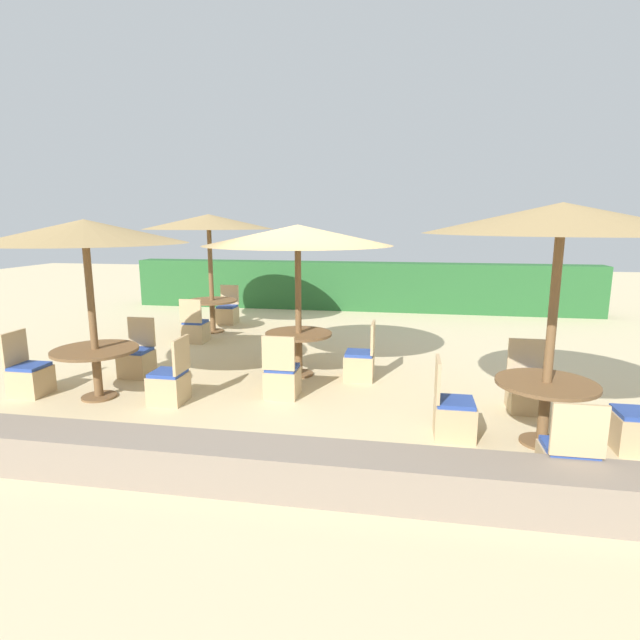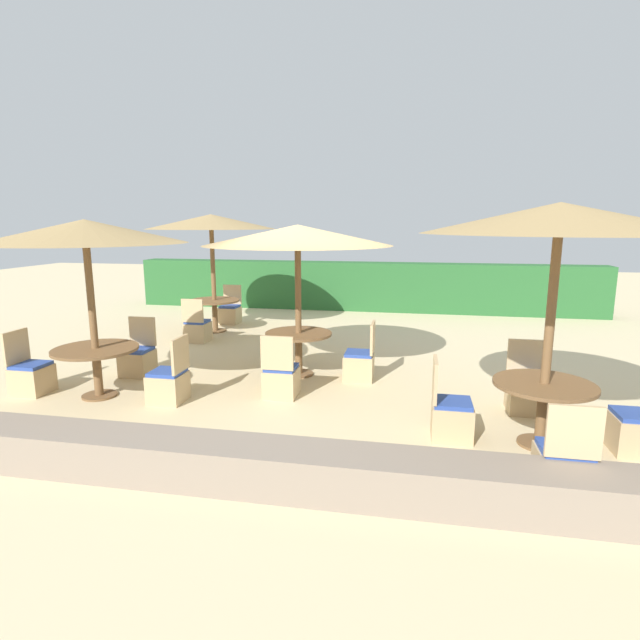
% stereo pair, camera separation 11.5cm
% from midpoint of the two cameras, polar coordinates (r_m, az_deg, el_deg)
% --- Properties ---
extents(ground_plane, '(40.00, 40.00, 0.00)m').
position_cam_midpoint_polar(ground_plane, '(7.76, -1.20, -7.39)').
color(ground_plane, beige).
extents(hedge_row, '(13.00, 0.70, 1.35)m').
position_cam_midpoint_polar(hedge_row, '(14.22, 4.12, 3.88)').
color(hedge_row, '#28602D').
rests_on(hedge_row, ground_plane).
extents(stone_border, '(10.00, 0.56, 0.42)m').
position_cam_midpoint_polar(stone_border, '(4.94, -8.39, -16.16)').
color(stone_border, gray).
rests_on(stone_border, ground_plane).
extents(parasol_back_left, '(2.84, 2.84, 2.63)m').
position_cam_midpoint_polar(parasol_back_left, '(11.41, -12.90, 10.85)').
color(parasol_back_left, brown).
rests_on(parasol_back_left, ground_plane).
extents(round_table_back_left, '(1.12, 1.12, 0.73)m').
position_cam_midpoint_polar(round_table_back_left, '(11.56, -12.50, 1.53)').
color(round_table_back_left, brown).
rests_on(round_table_back_left, ground_plane).
extents(patio_chair_back_left_south, '(0.46, 0.46, 0.93)m').
position_cam_midpoint_polar(patio_chair_back_left_south, '(10.70, -14.35, -1.09)').
color(patio_chair_back_left_south, tan).
rests_on(patio_chair_back_left_south, ground_plane).
extents(patio_chair_back_left_north, '(0.46, 0.46, 0.93)m').
position_cam_midpoint_polar(patio_chair_back_left_north, '(12.51, -10.79, 0.80)').
color(patio_chair_back_left_north, tan).
rests_on(patio_chair_back_left_north, ground_plane).
extents(parasol_front_right, '(2.86, 2.86, 2.67)m').
position_cam_midpoint_polar(parasol_front_right, '(5.82, 25.38, 10.38)').
color(parasol_front_right, brown).
rests_on(parasol_front_right, ground_plane).
extents(round_table_front_right, '(1.09, 1.09, 0.73)m').
position_cam_midpoint_polar(round_table_front_right, '(6.12, 23.88, -7.82)').
color(round_table_front_right, brown).
rests_on(round_table_front_right, ground_plane).
extents(patio_chair_front_right_north, '(0.46, 0.46, 0.93)m').
position_cam_midpoint_polar(patio_chair_front_right_north, '(7.19, 22.10, -7.55)').
color(patio_chair_front_right_north, tan).
rests_on(patio_chair_front_right_north, ground_plane).
extents(patio_chair_front_right_south, '(0.46, 0.46, 0.93)m').
position_cam_midpoint_polar(patio_chair_front_right_south, '(5.27, 25.86, -14.76)').
color(patio_chair_front_right_south, tan).
rests_on(patio_chair_front_right_south, ground_plane).
extents(patio_chair_front_right_west, '(0.46, 0.46, 0.93)m').
position_cam_midpoint_polar(patio_chair_front_right_west, '(6.08, 14.43, -10.48)').
color(patio_chair_front_right_west, tan).
rests_on(patio_chair_front_right_west, ground_plane).
extents(patio_chair_front_right_east, '(0.46, 0.46, 0.93)m').
position_cam_midpoint_polar(patio_chair_front_right_east, '(6.53, 32.09, -10.36)').
color(patio_chair_front_right_east, tan).
rests_on(patio_chair_front_right_east, ground_plane).
extents(parasol_center, '(2.98, 2.98, 2.42)m').
position_cam_midpoint_polar(parasol_center, '(7.88, -2.99, 9.61)').
color(parasol_center, brown).
rests_on(parasol_center, ground_plane).
extents(round_table_center, '(1.08, 1.08, 0.71)m').
position_cam_midpoint_polar(round_table_center, '(8.10, -2.87, -2.46)').
color(round_table_center, brown).
rests_on(round_table_center, ground_plane).
extents(patio_chair_center_south, '(0.46, 0.46, 0.93)m').
position_cam_midpoint_polar(patio_chair_center_south, '(7.20, -4.81, -6.72)').
color(patio_chair_center_south, tan).
rests_on(patio_chair_center_south, ground_plane).
extents(patio_chair_center_east, '(0.46, 0.46, 0.93)m').
position_cam_midpoint_polar(patio_chair_center_east, '(7.97, 4.21, -4.94)').
color(patio_chair_center_east, tan).
rests_on(patio_chair_center_east, ground_plane).
extents(parasol_front_left, '(2.71, 2.71, 2.50)m').
position_cam_midpoint_polar(parasol_front_left, '(7.50, -25.72, 9.03)').
color(parasol_front_left, brown).
rests_on(parasol_front_left, ground_plane).
extents(round_table_front_left, '(1.17, 1.17, 0.72)m').
position_cam_midpoint_polar(round_table_front_left, '(7.73, -24.63, -3.98)').
color(round_table_front_left, brown).
rests_on(round_table_front_left, ground_plane).
extents(patio_chair_front_left_north, '(0.46, 0.46, 0.93)m').
position_cam_midpoint_polar(patio_chair_front_left_north, '(8.67, -20.53, -4.29)').
color(patio_chair_front_left_north, tan).
rests_on(patio_chair_front_left_north, ground_plane).
extents(patio_chair_front_left_west, '(0.46, 0.46, 0.93)m').
position_cam_midpoint_polar(patio_chair_front_left_west, '(8.41, -30.60, -5.63)').
color(patio_chair_front_left_west, tan).
rests_on(patio_chair_front_left_west, ground_plane).
extents(patio_chair_front_left_east, '(0.46, 0.46, 0.93)m').
position_cam_midpoint_polar(patio_chair_front_left_east, '(7.27, -17.23, -7.02)').
color(patio_chair_front_left_east, tan).
rests_on(patio_chair_front_left_east, ground_plane).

